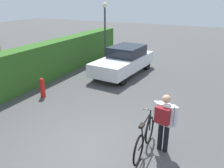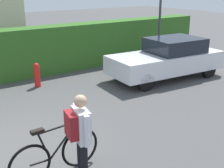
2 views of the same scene
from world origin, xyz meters
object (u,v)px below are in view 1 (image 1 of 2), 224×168
fire_hydrant (42,87)px  parked_car_near (124,60)px  bicycle (144,138)px  person_rider (164,119)px  street_lamp (105,24)px

fire_hydrant → parked_car_near: bearing=-21.9°
bicycle → person_rider: size_ratio=1.09×
street_lamp → bicycle: bearing=-145.0°
bicycle → street_lamp: (7.03, 4.92, 1.93)m
person_rider → street_lamp: bearing=38.2°
street_lamp → parked_car_near: bearing=-124.3°
person_rider → fire_hydrant: size_ratio=1.97×
fire_hydrant → street_lamp: bearing=0.5°
parked_car_near → person_rider: (-5.56, -3.56, 0.24)m
bicycle → person_rider: bearing=-56.6°
parked_car_near → street_lamp: (1.20, 1.76, 1.62)m
parked_car_near → person_rider: 6.61m
parked_car_near → bicycle: 6.63m
bicycle → person_rider: person_rider is taller
street_lamp → person_rider: bearing=-141.8°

